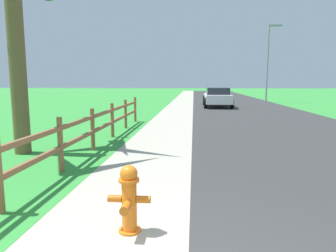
# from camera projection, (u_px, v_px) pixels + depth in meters

# --- Properties ---
(ground_plane) EXTENTS (120.00, 120.00, 0.00)m
(ground_plane) POSITION_uv_depth(u_px,v_px,m) (193.00, 103.00, 27.20)
(ground_plane) COLOR green
(road_asphalt) EXTENTS (7.00, 66.00, 0.01)m
(road_asphalt) POSITION_uv_depth(u_px,v_px,m) (231.00, 101.00, 28.89)
(road_asphalt) COLOR #333333
(road_asphalt) RESTS_ON ground
(curb_concrete) EXTENTS (6.00, 66.00, 0.01)m
(curb_concrete) POSITION_uv_depth(u_px,v_px,m) (162.00, 101.00, 29.42)
(curb_concrete) COLOR #AEA796
(curb_concrete) RESTS_ON ground
(grass_verge) EXTENTS (5.00, 66.00, 0.00)m
(grass_verge) POSITION_uv_depth(u_px,v_px,m) (146.00, 101.00, 29.54)
(grass_verge) COLOR green
(grass_verge) RESTS_ON ground
(fire_hydrant) EXTENTS (0.52, 0.43, 0.84)m
(fire_hydrant) POSITION_uv_depth(u_px,v_px,m) (129.00, 198.00, 3.74)
(fire_hydrant) COLOR orange
(fire_hydrant) RESTS_ON ground
(rail_fence) EXTENTS (0.11, 12.17, 1.13)m
(rail_fence) POSITION_uv_depth(u_px,v_px,m) (93.00, 126.00, 8.21)
(rail_fence) COLOR brown
(rail_fence) RESTS_ON ground
(parked_suv_white) EXTENTS (2.01, 4.78, 1.39)m
(parked_suv_white) POSITION_uv_depth(u_px,v_px,m) (217.00, 97.00, 22.61)
(parked_suv_white) COLOR white
(parked_suv_white) RESTS_ON ground
(street_lamp) EXTENTS (1.17, 0.20, 6.73)m
(street_lamp) POSITION_uv_depth(u_px,v_px,m) (269.00, 57.00, 26.86)
(street_lamp) COLOR gray
(street_lamp) RESTS_ON ground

